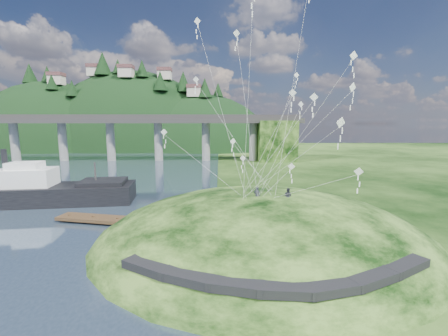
{
  "coord_description": "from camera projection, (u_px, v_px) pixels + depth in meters",
  "views": [
    {
      "loc": [
        3.52,
        -28.07,
        12.06
      ],
      "look_at": [
        4.0,
        6.0,
        7.0
      ],
      "focal_mm": 24.0,
      "sensor_mm": 36.0,
      "label": 1
    }
  ],
  "objects": [
    {
      "name": "kite_flyers",
      "position": [
        276.0,
        187.0,
        29.52
      ],
      "size": [
        3.98,
        1.03,
        1.92
      ],
      "color": "#262732",
      "rests_on": "ground"
    },
    {
      "name": "footpath",
      "position": [
        280.0,
        277.0,
        19.65
      ],
      "size": [
        22.29,
        5.84,
        0.83
      ],
      "color": "black",
      "rests_on": "ground"
    },
    {
      "name": "wooden_dock",
      "position": [
        118.0,
        220.0,
        36.23
      ],
      "size": [
        15.74,
        5.75,
        1.11
      ],
      "color": "#392717",
      "rests_on": "ground"
    },
    {
      "name": "grass_hill",
      "position": [
        262.0,
        252.0,
        31.8
      ],
      "size": [
        36.0,
        32.0,
        13.0
      ],
      "color": "black",
      "rests_on": "ground"
    },
    {
      "name": "far_ridge",
      "position": [
        127.0,
        163.0,
        150.8
      ],
      "size": [
        153.0,
        70.0,
        94.5
      ],
      "color": "black",
      "rests_on": "ground"
    },
    {
      "name": "kite_swarm",
      "position": [
        272.0,
        89.0,
        31.17
      ],
      "size": [
        19.38,
        16.6,
        19.96
      ],
      "color": "white",
      "rests_on": "ground"
    },
    {
      "name": "work_barge",
      "position": [
        48.0,
        190.0,
        45.18
      ],
      "size": [
        24.61,
        9.4,
        8.4
      ],
      "color": "black",
      "rests_on": "ground"
    },
    {
      "name": "bridge",
      "position": [
        127.0,
        131.0,
        96.99
      ],
      "size": [
        160.0,
        11.0,
        15.0
      ],
      "color": "#2D2B2B",
      "rests_on": "ground"
    },
    {
      "name": "ground",
      "position": [
        184.0,
        247.0,
        29.48
      ],
      "size": [
        320.0,
        320.0,
        0.0
      ],
      "primitive_type": "plane",
      "color": "black",
      "rests_on": "ground"
    }
  ]
}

